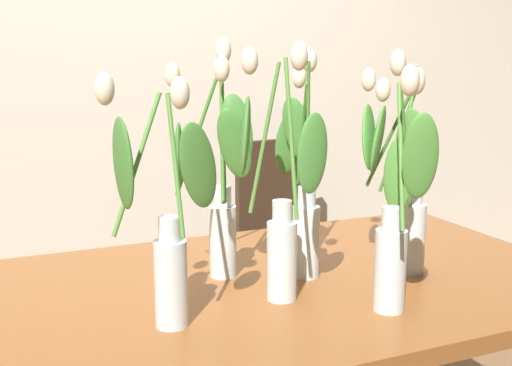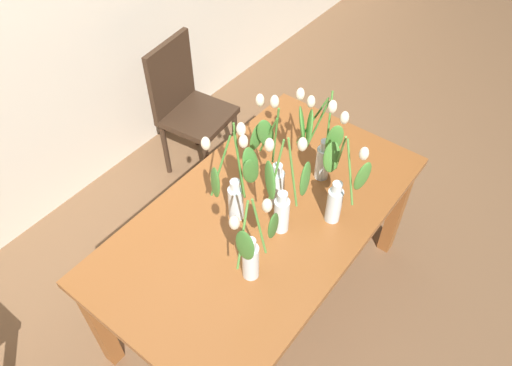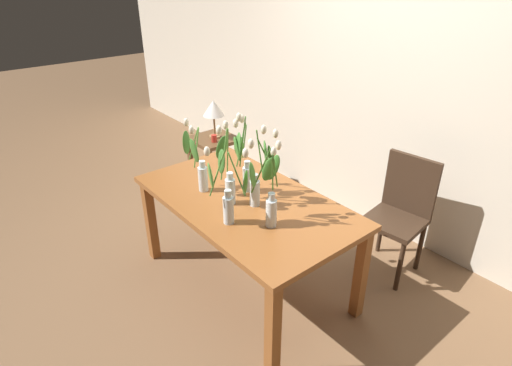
{
  "view_description": "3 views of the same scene",
  "coord_description": "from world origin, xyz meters",
  "px_view_note": "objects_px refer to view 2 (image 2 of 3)",
  "views": [
    {
      "loc": [
        -0.61,
        -1.32,
        1.28
      ],
      "look_at": [
        -0.05,
        -0.04,
        1.0
      ],
      "focal_mm": 43.9,
      "sensor_mm": 36.0,
      "label": 1
    },
    {
      "loc": [
        -1.14,
        -0.84,
        2.46
      ],
      "look_at": [
        0.02,
        0.05,
        0.9
      ],
      "focal_mm": 34.21,
      "sensor_mm": 36.0,
      "label": 2
    },
    {
      "loc": [
        1.99,
        -1.54,
        2.19
      ],
      "look_at": [
        0.09,
        0.03,
        0.89
      ],
      "focal_mm": 29.53,
      "sensor_mm": 36.0,
      "label": 3
    }
  ],
  "objects_px": {
    "dining_table": "(263,226)",
    "tulip_vase_2": "(283,202)",
    "tulip_vase_4": "(338,191)",
    "dining_chair": "(187,103)",
    "tulip_vase_5": "(236,188)",
    "tulip_vase_0": "(272,168)",
    "tulip_vase_1": "(320,147)",
    "tulip_vase_3": "(253,252)"
  },
  "relations": [
    {
      "from": "dining_table",
      "to": "tulip_vase_3",
      "type": "relative_size",
      "value": 3.11
    },
    {
      "from": "tulip_vase_1",
      "to": "tulip_vase_5",
      "type": "xyz_separation_m",
      "value": [
        -0.43,
        0.14,
        0.0
      ]
    },
    {
      "from": "tulip_vase_1",
      "to": "dining_table",
      "type": "bearing_deg",
      "value": 167.36
    },
    {
      "from": "dining_table",
      "to": "tulip_vase_4",
      "type": "relative_size",
      "value": 3.03
    },
    {
      "from": "tulip_vase_4",
      "to": "dining_chair",
      "type": "height_order",
      "value": "tulip_vase_4"
    },
    {
      "from": "tulip_vase_3",
      "to": "tulip_vase_5",
      "type": "bearing_deg",
      "value": 50.57
    },
    {
      "from": "tulip_vase_1",
      "to": "tulip_vase_5",
      "type": "distance_m",
      "value": 0.45
    },
    {
      "from": "dining_table",
      "to": "tulip_vase_2",
      "type": "height_order",
      "value": "tulip_vase_2"
    },
    {
      "from": "tulip_vase_1",
      "to": "tulip_vase_4",
      "type": "height_order",
      "value": "tulip_vase_1"
    },
    {
      "from": "tulip_vase_0",
      "to": "tulip_vase_3",
      "type": "distance_m",
      "value": 0.46
    },
    {
      "from": "tulip_vase_5",
      "to": "dining_chair",
      "type": "distance_m",
      "value": 1.27
    },
    {
      "from": "tulip_vase_1",
      "to": "tulip_vase_3",
      "type": "distance_m",
      "value": 0.63
    },
    {
      "from": "tulip_vase_4",
      "to": "dining_chair",
      "type": "distance_m",
      "value": 1.43
    },
    {
      "from": "tulip_vase_0",
      "to": "tulip_vase_1",
      "type": "distance_m",
      "value": 0.24
    },
    {
      "from": "tulip_vase_4",
      "to": "dining_chair",
      "type": "bearing_deg",
      "value": 73.02
    },
    {
      "from": "dining_table",
      "to": "dining_chair",
      "type": "bearing_deg",
      "value": 61.06
    },
    {
      "from": "tulip_vase_3",
      "to": "tulip_vase_5",
      "type": "relative_size",
      "value": 0.88
    },
    {
      "from": "tulip_vase_4",
      "to": "tulip_vase_2",
      "type": "bearing_deg",
      "value": 144.83
    },
    {
      "from": "dining_chair",
      "to": "tulip_vase_1",
      "type": "bearing_deg",
      "value": -102.57
    },
    {
      "from": "dining_table",
      "to": "dining_chair",
      "type": "distance_m",
      "value": 1.2
    },
    {
      "from": "dining_chair",
      "to": "tulip_vase_4",
      "type": "bearing_deg",
      "value": -106.98
    },
    {
      "from": "dining_table",
      "to": "tulip_vase_0",
      "type": "relative_size",
      "value": 2.84
    },
    {
      "from": "tulip_vase_2",
      "to": "tulip_vase_1",
      "type": "bearing_deg",
      "value": 8.03
    },
    {
      "from": "tulip_vase_1",
      "to": "tulip_vase_2",
      "type": "xyz_separation_m",
      "value": [
        -0.36,
        -0.05,
        -0.02
      ]
    },
    {
      "from": "tulip_vase_2",
      "to": "tulip_vase_5",
      "type": "distance_m",
      "value": 0.21
    },
    {
      "from": "dining_table",
      "to": "tulip_vase_3",
      "type": "distance_m",
      "value": 0.44
    },
    {
      "from": "tulip_vase_3",
      "to": "dining_chair",
      "type": "xyz_separation_m",
      "value": [
        0.88,
        1.22,
        -0.4
      ]
    },
    {
      "from": "tulip_vase_5",
      "to": "tulip_vase_1",
      "type": "bearing_deg",
      "value": -18.19
    },
    {
      "from": "tulip_vase_5",
      "to": "dining_chair",
      "type": "relative_size",
      "value": 0.63
    },
    {
      "from": "tulip_vase_5",
      "to": "tulip_vase_2",
      "type": "bearing_deg",
      "value": -69.05
    },
    {
      "from": "tulip_vase_2",
      "to": "dining_table",
      "type": "bearing_deg",
      "value": 77.75
    },
    {
      "from": "dining_table",
      "to": "tulip_vase_4",
      "type": "distance_m",
      "value": 0.42
    },
    {
      "from": "tulip_vase_4",
      "to": "dining_chair",
      "type": "relative_size",
      "value": 0.57
    },
    {
      "from": "dining_table",
      "to": "tulip_vase_0",
      "type": "xyz_separation_m",
      "value": [
        0.11,
        0.03,
        0.28
      ]
    },
    {
      "from": "tulip_vase_1",
      "to": "tulip_vase_4",
      "type": "distance_m",
      "value": 0.25
    },
    {
      "from": "tulip_vase_3",
      "to": "tulip_vase_0",
      "type": "bearing_deg",
      "value": 26.96
    },
    {
      "from": "tulip_vase_0",
      "to": "tulip_vase_4",
      "type": "relative_size",
      "value": 1.07
    },
    {
      "from": "tulip_vase_1",
      "to": "tulip_vase_5",
      "type": "height_order",
      "value": "tulip_vase_5"
    },
    {
      "from": "dining_table",
      "to": "tulip_vase_1",
      "type": "xyz_separation_m",
      "value": [
        0.33,
        -0.07,
        0.31
      ]
    },
    {
      "from": "tulip_vase_5",
      "to": "dining_table",
      "type": "bearing_deg",
      "value": -33.87
    },
    {
      "from": "tulip_vase_0",
      "to": "tulip_vase_5",
      "type": "distance_m",
      "value": 0.21
    },
    {
      "from": "tulip_vase_5",
      "to": "dining_chair",
      "type": "height_order",
      "value": "tulip_vase_5"
    }
  ]
}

